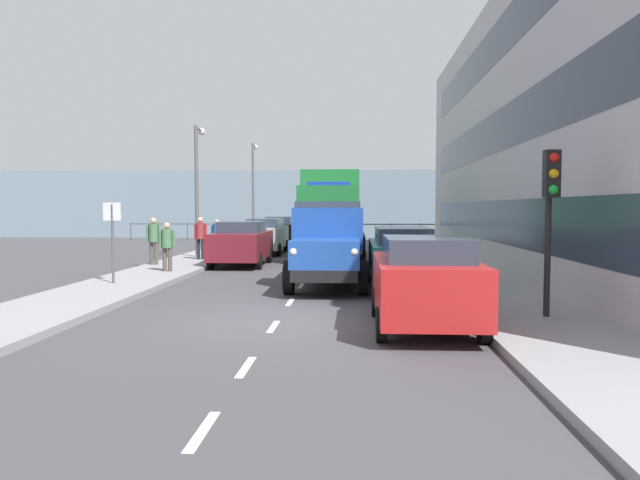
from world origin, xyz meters
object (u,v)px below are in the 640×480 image
Objects in this scene: traffic_light_near at (551,196)px; street_sign at (112,228)px; car_red_kerbside_near at (425,281)px; pedestrian_in_dark_coat at (154,237)px; truck_vintage_blue at (328,246)px; car_teal_kerbside_1 at (402,257)px; pedestrian_couple_b at (217,234)px; lorry_cargo_green at (331,212)px; pedestrian_by_lamp at (200,235)px; lamp_post_far at (254,183)px; car_black_oppositeside_2 at (280,231)px; pedestrian_strolling at (167,243)px; car_maroon_oppositeside_0 at (242,243)px; car_silver_oppositeside_1 at (265,235)px; lamp_post_promenade at (198,178)px.

street_sign is at bearing -23.31° from traffic_light_near.
car_red_kerbside_near is 13.48m from pedestrian_in_dark_coat.
truck_vintage_blue is 2.07m from car_teal_kerbside_1.
truck_vintage_blue is 5.82m from car_red_kerbside_near.
car_red_kerbside_near is 16.79m from pedestrian_couple_b.
pedestrian_by_lamp is (5.21, 3.12, -0.91)m from lorry_cargo_green.
lamp_post_far is (7.69, -20.69, 2.94)m from car_teal_kerbside_1.
truck_vintage_blue reaches higher than car_black_oppositeside_2.
pedestrian_strolling reaches higher than car_red_kerbside_near.
car_maroon_oppositeside_0 is 13.81m from traffic_light_near.
car_teal_kerbside_1 is 2.67× the size of pedestrian_by_lamp.
car_silver_oppositeside_1 is at bearing -73.25° from truck_vintage_blue.
street_sign reaches higher than car_silver_oppositeside_1.
traffic_light_near is at bearing 156.69° from street_sign.
pedestrian_in_dark_coat is 2.54m from pedestrian_by_lamp.
pedestrian_in_dark_coat reaches higher than car_teal_kerbside_1.
pedestrian_strolling is (1.81, 9.50, 0.20)m from car_silver_oppositeside_1.
pedestrian_by_lamp reaches higher than car_black_oppositeside_2.
car_black_oppositeside_2 is 10.99m from pedestrian_by_lamp.
pedestrian_in_dark_coat is 14.90m from traffic_light_near.
truck_vintage_blue reaches higher than car_teal_kerbside_1.
truck_vintage_blue reaches higher than pedestrian_by_lamp.
car_red_kerbside_near is 2.45× the size of pedestrian_couple_b.
pedestrian_strolling is 4.50m from pedestrian_by_lamp.
car_black_oppositeside_2 is 0.78× the size of lamp_post_promenade.
truck_vintage_blue reaches higher than car_silver_oppositeside_1.
traffic_light_near is at bearing 131.95° from truck_vintage_blue.
pedestrian_couple_b is (-0.08, -2.49, -0.09)m from pedestrian_by_lamp.
truck_vintage_blue is at bearing -48.05° from traffic_light_near.
lorry_cargo_green is 6.14m from pedestrian_by_lamp.
lorry_cargo_green is 3.65× the size of street_sign.
car_black_oppositeside_2 is (3.32, -7.71, -1.18)m from lorry_cargo_green.
car_silver_oppositeside_1 is (3.64, -12.10, -0.28)m from truck_vintage_blue.
lorry_cargo_green is at bearing -149.06° from pedestrian_by_lamp.
traffic_light_near reaches higher than pedestrian_by_lamp.
pedestrian_couple_b is at bearing -119.52° from lamp_post_promenade.
pedestrian_by_lamp is at bearing -50.38° from traffic_light_near.
traffic_light_near reaches higher than pedestrian_couple_b.
lamp_post_promenade is at bearing -84.61° from pedestrian_strolling.
truck_vintage_blue is 10.27m from lorry_cargo_green.
pedestrian_couple_b is (1.80, 2.51, 0.17)m from car_silver_oppositeside_1.
lorry_cargo_green is 1.79× the size of car_teal_kerbside_1.
car_red_kerbside_near is at bearing 119.89° from lamp_post_promenade.
car_red_kerbside_near is 12.87m from car_maroon_oppositeside_0.
street_sign reaches higher than pedestrian_strolling.
pedestrian_in_dark_coat reaches higher than pedestrian_strolling.
car_teal_kerbside_1 is at bearing 107.46° from car_black_oppositeside_2.
lorry_cargo_green is 1.88× the size of car_black_oppositeside_2.
lamp_post_promenade is (0.56, -5.97, 2.45)m from pedestrian_strolling.
lorry_cargo_green is at bearing -163.89° from lamp_post_promenade.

